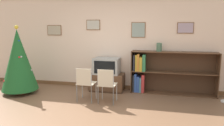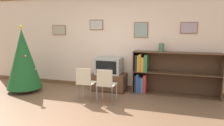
{
  "view_description": "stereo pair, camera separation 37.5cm",
  "coord_description": "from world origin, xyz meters",
  "px_view_note": "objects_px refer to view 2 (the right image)",
  "views": [
    {
      "loc": [
        1.39,
        -3.71,
        1.76
      ],
      "look_at": [
        0.22,
        1.27,
        0.91
      ],
      "focal_mm": 35.0,
      "sensor_mm": 36.0,
      "label": 1
    },
    {
      "loc": [
        1.75,
        -3.61,
        1.76
      ],
      "look_at": [
        0.22,
        1.27,
        0.91
      ],
      "focal_mm": 35.0,
      "sensor_mm": 36.0,
      "label": 2
    }
  ],
  "objects_px": {
    "folding_chair_left": "(85,82)",
    "folding_chair_right": "(106,84)",
    "christmas_tree": "(23,59)",
    "bookshelf": "(161,74)",
    "tv_console": "(109,82)",
    "vase": "(161,47)",
    "television": "(109,66)"
  },
  "relations": [
    {
      "from": "folding_chair_right",
      "to": "vase",
      "type": "relative_size",
      "value": 3.65
    },
    {
      "from": "folding_chair_left",
      "to": "tv_console",
      "type": "bearing_deg",
      "value": 75.75
    },
    {
      "from": "folding_chair_left",
      "to": "vase",
      "type": "relative_size",
      "value": 3.65
    },
    {
      "from": "television",
      "to": "vase",
      "type": "distance_m",
      "value": 1.5
    },
    {
      "from": "television",
      "to": "folding_chair_left",
      "type": "relative_size",
      "value": 0.85
    },
    {
      "from": "tv_console",
      "to": "folding_chair_left",
      "type": "distance_m",
      "value": 1.08
    },
    {
      "from": "folding_chair_left",
      "to": "bookshelf",
      "type": "bearing_deg",
      "value": 34.21
    },
    {
      "from": "television",
      "to": "bookshelf",
      "type": "bearing_deg",
      "value": 4.51
    },
    {
      "from": "tv_console",
      "to": "folding_chair_right",
      "type": "bearing_deg",
      "value": -75.75
    },
    {
      "from": "folding_chair_left",
      "to": "bookshelf",
      "type": "height_order",
      "value": "bookshelf"
    },
    {
      "from": "television",
      "to": "folding_chair_left",
      "type": "distance_m",
      "value": 1.08
    },
    {
      "from": "christmas_tree",
      "to": "bookshelf",
      "type": "relative_size",
      "value": 0.82
    },
    {
      "from": "christmas_tree",
      "to": "bookshelf",
      "type": "bearing_deg",
      "value": 13.36
    },
    {
      "from": "television",
      "to": "bookshelf",
      "type": "relative_size",
      "value": 0.32
    },
    {
      "from": "folding_chair_left",
      "to": "folding_chair_right",
      "type": "height_order",
      "value": "same"
    },
    {
      "from": "folding_chair_left",
      "to": "vase",
      "type": "xyz_separation_m",
      "value": [
        1.65,
        1.12,
        0.77
      ]
    },
    {
      "from": "tv_console",
      "to": "vase",
      "type": "relative_size",
      "value": 4.19
    },
    {
      "from": "bookshelf",
      "to": "folding_chair_right",
      "type": "bearing_deg",
      "value": -135.32
    },
    {
      "from": "television",
      "to": "bookshelf",
      "type": "distance_m",
      "value": 1.42
    },
    {
      "from": "christmas_tree",
      "to": "folding_chair_left",
      "type": "bearing_deg",
      "value": -7.91
    },
    {
      "from": "christmas_tree",
      "to": "vase",
      "type": "bearing_deg",
      "value": 13.27
    },
    {
      "from": "television",
      "to": "tv_console",
      "type": "bearing_deg",
      "value": 90.0
    },
    {
      "from": "folding_chair_right",
      "to": "bookshelf",
      "type": "distance_m",
      "value": 1.61
    },
    {
      "from": "christmas_tree",
      "to": "bookshelf",
      "type": "distance_m",
      "value": 3.74
    },
    {
      "from": "folding_chair_left",
      "to": "folding_chair_right",
      "type": "xyz_separation_m",
      "value": [
        0.52,
        0.0,
        0.0
      ]
    },
    {
      "from": "bookshelf",
      "to": "folding_chair_left",
      "type": "bearing_deg",
      "value": -145.79
    },
    {
      "from": "folding_chair_left",
      "to": "bookshelf",
      "type": "xyz_separation_m",
      "value": [
        1.66,
        1.13,
        0.08
      ]
    },
    {
      "from": "christmas_tree",
      "to": "folding_chair_left",
      "type": "height_order",
      "value": "christmas_tree"
    },
    {
      "from": "tv_console",
      "to": "television",
      "type": "bearing_deg",
      "value": -90.0
    },
    {
      "from": "tv_console",
      "to": "vase",
      "type": "height_order",
      "value": "vase"
    },
    {
      "from": "christmas_tree",
      "to": "vase",
      "type": "relative_size",
      "value": 8.05
    },
    {
      "from": "folding_chair_right",
      "to": "vase",
      "type": "bearing_deg",
      "value": 44.76
    }
  ]
}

